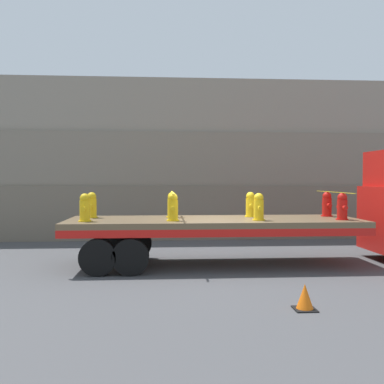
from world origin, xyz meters
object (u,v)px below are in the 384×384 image
Objects in this scene: fire_hydrant_yellow_far_0 at (92,206)px; fire_hydrant_yellow_near_1 at (173,208)px; traffic_cone at (305,297)px; fire_hydrant_yellow_far_2 at (250,205)px; flatbed_trailer at (192,228)px; fire_hydrant_yellow_near_2 at (259,207)px; fire_hydrant_yellow_far_1 at (172,205)px; fire_hydrant_red_far_3 at (327,205)px; fire_hydrant_red_near_3 at (342,207)px; fire_hydrant_yellow_near_0 at (85,208)px.

fire_hydrant_yellow_far_0 and fire_hydrant_yellow_near_1 have the same top height.
fire_hydrant_yellow_near_1 is 1.53× the size of traffic_cone.
fire_hydrant_yellow_far_0 is 1.00× the size of fire_hydrant_yellow_far_2.
fire_hydrant_yellow_far_0 reaches higher than flatbed_trailer.
fire_hydrant_yellow_near_2 is (2.33, 0.00, 0.00)m from fire_hydrant_yellow_near_1.
fire_hydrant_yellow_far_1 is at bearing 134.92° from flatbed_trailer.
fire_hydrant_yellow_far_0 is at bearing 154.64° from fire_hydrant_yellow_near_1.
flatbed_trailer is at bearing -45.08° from fire_hydrant_yellow_far_1.
fire_hydrant_yellow_near_1 is at bearing -166.67° from fire_hydrant_red_far_3.
fire_hydrant_yellow_far_1 and fire_hydrant_red_near_3 have the same top height.
traffic_cone is (1.81, -4.25, -0.81)m from flatbed_trailer.
fire_hydrant_yellow_far_1 is 4.65m from fire_hydrant_red_far_3.
fire_hydrant_yellow_far_2 is 2.33m from fire_hydrant_red_far_3.
fire_hydrant_red_near_3 is at bearing -7.65° from flatbed_trailer.
fire_hydrant_yellow_near_2 is 1.00× the size of fire_hydrant_red_near_3.
fire_hydrant_yellow_near_2 is (2.33, -1.10, 0.00)m from fire_hydrant_yellow_far_1.
fire_hydrant_yellow_far_0 is at bearing 166.67° from fire_hydrant_yellow_near_2.
fire_hydrant_red_far_3 is (6.98, 0.00, 0.00)m from fire_hydrant_yellow_far_0.
traffic_cone is at bearing -45.71° from fire_hydrant_yellow_far_0.
fire_hydrant_yellow_near_1 is at bearing -90.00° from fire_hydrant_yellow_far_1.
fire_hydrant_red_far_3 reaches higher than traffic_cone.
fire_hydrant_red_far_3 is (4.10, 0.55, 0.62)m from flatbed_trailer.
fire_hydrant_yellow_near_1 is 4.78m from fire_hydrant_red_far_3.
fire_hydrant_yellow_near_1 is (2.33, 0.00, 0.00)m from fire_hydrant_yellow_near_0.
fire_hydrant_yellow_near_2 is 2.33m from fire_hydrant_red_near_3.
traffic_cone is at bearing -89.41° from fire_hydrant_yellow_near_2.
fire_hydrant_yellow_near_2 and fire_hydrant_red_far_3 have the same top height.
fire_hydrant_yellow_near_2 is 1.10m from fire_hydrant_yellow_far_2.
flatbed_trailer is at bearing 172.35° from fire_hydrant_red_near_3.
fire_hydrant_red_near_3 is at bearing 0.00° from fire_hydrant_yellow_near_2.
fire_hydrant_yellow_near_0 reaches higher than flatbed_trailer.
fire_hydrant_yellow_far_0 is 1.00× the size of fire_hydrant_yellow_near_2.
traffic_cone is (0.04, -3.70, -1.44)m from fire_hydrant_yellow_near_2.
fire_hydrant_yellow_far_0 is 6.98m from fire_hydrant_red_far_3.
fire_hydrant_yellow_far_0 is 7.06m from fire_hydrant_red_near_3.
fire_hydrant_yellow_near_0 is 1.10m from fire_hydrant_yellow_far_0.
fire_hydrant_yellow_near_1 is 1.00× the size of fire_hydrant_red_far_3.
fire_hydrant_yellow_near_0 is 1.00× the size of fire_hydrant_red_far_3.
traffic_cone is at bearing -66.91° from flatbed_trailer.
flatbed_trailer is 4.70m from traffic_cone.
fire_hydrant_red_near_3 reaches higher than traffic_cone.
fire_hydrant_yellow_far_2 is (1.78, 0.55, 0.62)m from flatbed_trailer.
fire_hydrant_yellow_near_0 and fire_hydrant_yellow_near_1 have the same top height.
flatbed_trailer reaches higher than traffic_cone.
traffic_cone is (4.69, -3.70, -1.44)m from fire_hydrant_yellow_near_0.
fire_hydrant_yellow_far_1 and fire_hydrant_yellow_far_2 have the same top height.
fire_hydrant_red_far_3 is at bearing 90.00° from fire_hydrant_red_near_3.
fire_hydrant_yellow_near_0 is 2.33m from fire_hydrant_yellow_near_1.
fire_hydrant_yellow_far_1 is at bearing 166.67° from fire_hydrant_red_near_3.
fire_hydrant_yellow_near_0 is at bearing 141.69° from traffic_cone.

